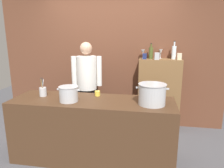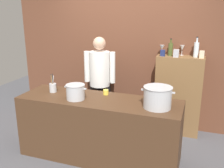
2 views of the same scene
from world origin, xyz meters
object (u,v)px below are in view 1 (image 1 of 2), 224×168
(spice_tin_cream, at_px, (179,56))
(wine_bottle_olive, at_px, (151,53))
(utensil_crock, at_px, (43,91))
(wine_bottle_clear, at_px, (174,52))
(chef, at_px, (87,82))
(wine_glass_tall, at_px, (161,52))
(stockpot_large, at_px, (152,94))
(spice_tin_navy, at_px, (145,56))
(spice_tin_silver, at_px, (157,56))
(stockpot_small, at_px, (69,94))
(butter_jar, at_px, (97,93))
(wine_glass_wide, at_px, (143,52))

(spice_tin_cream, bearing_deg, wine_bottle_olive, 174.02)
(utensil_crock, distance_m, spice_tin_cream, 2.36)
(wine_bottle_clear, bearing_deg, utensil_crock, -149.82)
(chef, height_order, utensil_crock, chef)
(wine_glass_tall, bearing_deg, stockpot_large, -96.58)
(stockpot_large, height_order, wine_bottle_olive, wine_bottle_olive)
(spice_tin_navy, distance_m, spice_tin_silver, 0.22)
(wine_bottle_clear, bearing_deg, spice_tin_cream, -30.20)
(wine_bottle_olive, bearing_deg, utensil_crock, -143.81)
(stockpot_large, xyz_separation_m, wine_glass_tall, (0.15, 1.33, 0.43))
(utensil_crock, bearing_deg, spice_tin_cream, 27.91)
(stockpot_large, xyz_separation_m, stockpot_small, (-1.11, -0.06, -0.03))
(butter_jar, height_order, wine_glass_wide, wine_glass_wide)
(wine_glass_wide, bearing_deg, utensil_crock, -140.29)
(utensil_crock, xyz_separation_m, wine_bottle_olive, (1.55, 1.14, 0.49))
(wine_glass_wide, bearing_deg, stockpot_small, -125.26)
(stockpot_large, relative_size, utensil_crock, 1.51)
(stockpot_small, relative_size, spice_tin_navy, 3.20)
(chef, bearing_deg, spice_tin_cream, -176.88)
(stockpot_small, xyz_separation_m, wine_glass_tall, (1.27, 1.40, 0.46))
(chef, height_order, wine_glass_tall, chef)
(wine_bottle_clear, relative_size, spice_tin_silver, 2.63)
(utensil_crock, xyz_separation_m, butter_jar, (0.79, 0.15, -0.04))
(chef, distance_m, stockpot_small, 0.91)
(wine_bottle_olive, relative_size, spice_tin_silver, 2.28)
(wine_bottle_olive, bearing_deg, spice_tin_cream, -5.98)
(chef, height_order, wine_glass_wide, chef)
(utensil_crock, distance_m, wine_bottle_olive, 1.98)
(stockpot_small, bearing_deg, stockpot_large, 3.25)
(utensil_crock, relative_size, wine_glass_wide, 1.70)
(wine_glass_wide, relative_size, spice_tin_silver, 1.34)
(wine_bottle_clear, bearing_deg, spice_tin_navy, -170.71)
(chef, relative_size, stockpot_large, 3.95)
(butter_jar, height_order, wine_glass_tall, wine_glass_tall)
(wine_bottle_clear, bearing_deg, stockpot_large, -106.98)
(butter_jar, bearing_deg, wine_bottle_clear, 40.18)
(stockpot_large, distance_m, wine_bottle_clear, 1.37)
(utensil_crock, bearing_deg, wine_glass_wide, 39.71)
(wine_bottle_clear, xyz_separation_m, spice_tin_cream, (0.09, -0.05, -0.07))
(wine_bottle_olive, bearing_deg, stockpot_small, -129.90)
(chef, xyz_separation_m, wine_glass_wide, (0.95, 0.43, 0.51))
(butter_jar, relative_size, wine_bottle_olive, 0.29)
(wine_bottle_clear, distance_m, spice_tin_silver, 0.32)
(wine_bottle_clear, xyz_separation_m, spice_tin_silver, (-0.30, -0.11, -0.06))
(wine_bottle_clear, distance_m, spice_tin_navy, 0.52)
(wine_bottle_olive, bearing_deg, stockpot_large, -88.89)
(butter_jar, bearing_deg, stockpot_small, -135.57)
(chef, relative_size, wine_glass_tall, 9.85)
(spice_tin_cream, distance_m, spice_tin_silver, 0.39)
(stockpot_small, height_order, utensil_crock, utensil_crock)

